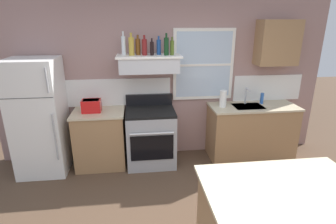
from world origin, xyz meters
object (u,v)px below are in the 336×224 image
(bottle_dark_green_wine, at_px, (166,46))
(bottle_balsamic_dark, at_px, (152,48))
(bottle_red_label_wine, at_px, (144,47))
(stove_range, at_px, (151,136))
(bottle_blue_liqueur, at_px, (159,47))
(dish_soap_bottle, at_px, (262,98))
(bottle_champagne_gold_foil, at_px, (131,46))
(paper_towel_roll, at_px, (223,99))
(bottle_clear_tall, at_px, (124,45))
(refrigerator, at_px, (39,117))
(toaster, at_px, (91,106))
(bottle_amber_wine, at_px, (138,46))
(bottle_olive_oil_square, at_px, (172,47))

(bottle_dark_green_wine, bearing_deg, bottle_balsamic_dark, 174.92)
(bottle_red_label_wine, bearing_deg, stove_range, -57.15)
(stove_range, bearing_deg, bottle_red_label_wine, 122.85)
(bottle_blue_liqueur, xyz_separation_m, dish_soap_bottle, (1.72, -0.01, -0.86))
(bottle_champagne_gold_foil, xyz_separation_m, paper_towel_roll, (1.42, -0.06, -0.84))
(bottle_clear_tall, relative_size, bottle_champagne_gold_foil, 1.06)
(bottle_clear_tall, bearing_deg, refrigerator, -172.59)
(stove_range, xyz_separation_m, bottle_dark_green_wine, (0.26, 0.06, 1.41))
(bottle_dark_green_wine, distance_m, dish_soap_bottle, 1.84)
(bottle_clear_tall, bearing_deg, stove_range, -21.61)
(dish_soap_bottle, bearing_deg, bottle_blue_liqueur, 179.68)
(bottle_red_label_wine, bearing_deg, bottle_balsamic_dark, -7.96)
(stove_range, distance_m, bottle_red_label_wine, 1.41)
(refrigerator, xyz_separation_m, toaster, (0.76, 0.06, 0.14))
(stove_range, xyz_separation_m, bottle_red_label_wine, (-0.06, 0.09, 1.40))
(bottle_balsamic_dark, bearing_deg, bottle_dark_green_wine, -5.08)
(bottle_red_label_wine, bearing_deg, bottle_dark_green_wine, -6.06)
(bottle_dark_green_wine, xyz_separation_m, dish_soap_bottle, (1.62, 0.08, -0.88))
(bottle_dark_green_wine, bearing_deg, bottle_champagne_gold_foil, 174.91)
(bottle_champagne_gold_foil, bearing_deg, paper_towel_roll, -2.61)
(bottle_amber_wine, bearing_deg, bottle_clear_tall, -176.84)
(bottle_blue_liqueur, distance_m, bottle_dark_green_wine, 0.14)
(bottle_dark_green_wine, height_order, dish_soap_bottle, bottle_dark_green_wine)
(bottle_blue_liqueur, relative_size, bottle_dark_green_wine, 0.86)
(stove_range, relative_size, bottle_amber_wine, 3.73)
(bottle_blue_liqueur, height_order, dish_soap_bottle, bottle_blue_liqueur)
(stove_range, bearing_deg, bottle_clear_tall, 158.39)
(toaster, bearing_deg, dish_soap_bottle, 2.09)
(toaster, height_order, bottle_amber_wine, bottle_amber_wine)
(stove_range, xyz_separation_m, paper_towel_roll, (1.17, 0.04, 0.58))
(bottle_balsamic_dark, relative_size, bottle_blue_liqueur, 0.90)
(refrigerator, bearing_deg, toaster, 4.46)
(toaster, bearing_deg, refrigerator, -175.54)
(bottle_dark_green_wine, bearing_deg, toaster, -178.98)
(stove_range, distance_m, bottle_champagne_gold_foil, 1.44)
(bottle_champagne_gold_foil, xyz_separation_m, bottle_olive_oil_square, (0.60, -0.02, -0.03))
(toaster, distance_m, bottle_dark_green_wine, 1.44)
(bottle_dark_green_wine, xyz_separation_m, paper_towel_roll, (0.91, -0.02, -0.83))
(bottle_red_label_wine, height_order, dish_soap_bottle, bottle_red_label_wine)
(bottle_olive_oil_square, bearing_deg, bottle_blue_liqueur, 161.01)
(bottle_clear_tall, height_order, bottle_olive_oil_square, bottle_clear_tall)
(stove_range, height_order, bottle_olive_oil_square, bottle_olive_oil_square)
(stove_range, relative_size, dish_soap_bottle, 6.06)
(bottle_amber_wine, height_order, bottle_dark_green_wine, bottle_dark_green_wine)
(bottle_blue_liqueur, distance_m, bottle_olive_oil_square, 0.20)
(bottle_clear_tall, height_order, bottle_blue_liqueur, bottle_clear_tall)
(refrigerator, relative_size, bottle_clear_tall, 5.07)
(bottle_balsamic_dark, relative_size, paper_towel_roll, 0.91)
(bottle_champagne_gold_foil, distance_m, bottle_balsamic_dark, 0.30)
(stove_range, height_order, bottle_dark_green_wine, bottle_dark_green_wine)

